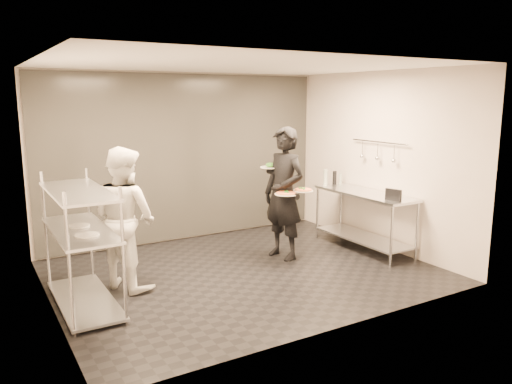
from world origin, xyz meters
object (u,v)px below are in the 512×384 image
prep_counter (364,210)px  bottle_clear (340,179)px  pizza_plate_near (286,193)px  waiter (284,194)px  pass_rack (81,241)px  chef (125,218)px  pos_monitor (393,195)px  salad_plate (270,166)px  bottle_green (326,177)px  bottle_dark (335,178)px  pizza_plate_far (303,190)px

prep_counter → bottle_clear: bottle_clear is taller
pizza_plate_near → waiter: bearing=63.7°
pass_rack → chef: (0.60, 0.32, 0.13)m
prep_counter → pos_monitor: bearing=-99.5°
salad_plate → bottle_green: salad_plate is taller
bottle_green → bottle_clear: (0.32, 0.00, -0.05)m
waiter → pizza_plate_near: waiter is taller
salad_plate → bottle_dark: bearing=9.9°
pass_rack → bottle_clear: 4.58m
prep_counter → bottle_clear: (0.17, 0.80, 0.39)m
bottle_clear → prep_counter: bearing=-102.1°
salad_plate → pos_monitor: (1.30, -1.26, -0.36)m
prep_counter → bottle_dark: bearing=86.8°
bottle_green → bottle_dark: size_ratio=1.18×
prep_counter → bottle_green: bearing=100.6°
bottle_clear → chef: bearing=-172.9°
pizza_plate_far → pass_rack: bearing=-179.7°
pass_rack → pizza_plate_far: pass_rack is taller
pass_rack → pos_monitor: 4.28m
pizza_plate_far → bottle_dark: bottle_dark is taller
prep_counter → pizza_plate_near: size_ratio=5.40×
pass_rack → bottle_dark: bearing=10.4°
pass_rack → chef: 0.69m
pizza_plate_far → pos_monitor: 1.30m
salad_plate → bottle_clear: 1.65m
chef → pizza_plate_far: size_ratio=6.21×
chef → bottle_dark: (3.77, 0.49, 0.14)m
chef → pizza_plate_far: (2.54, -0.30, 0.16)m
pizza_plate_far → bottle_dark: bearing=32.6°
bottle_dark → pizza_plate_near: bearing=-153.7°
waiter → pizza_plate_near: size_ratio=5.91×
prep_counter → bottle_green: 0.92m
chef → pos_monitor: 3.76m
prep_counter → bottle_green: (-0.15, 0.80, 0.43)m
bottle_clear → bottle_dark: size_ratio=0.79×
pizza_plate_near → bottle_dark: 1.67m
pizza_plate_far → pos_monitor: pizza_plate_far is taller
pizza_plate_near → pizza_plate_far: pizza_plate_far is taller
pizza_plate_far → bottle_dark: 1.46m
bottle_green → bottle_dark: bearing=0.0°
waiter → pos_monitor: size_ratio=8.09×
waiter → salad_plate: size_ratio=6.38×
prep_counter → salad_plate: 1.69m
chef → salad_plate: bearing=-108.5°
pass_rack → waiter: (2.98, 0.27, 0.22)m
prep_counter → bottle_dark: bottle_dark is taller
bottle_dark → pos_monitor: bearing=-96.2°
chef → bottle_green: 3.62m
chef → bottle_green: bearing=-106.4°
chef → bottle_green: chef is taller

